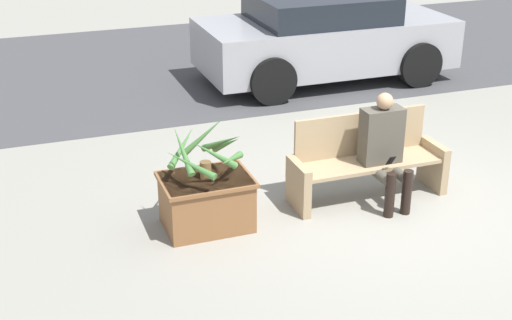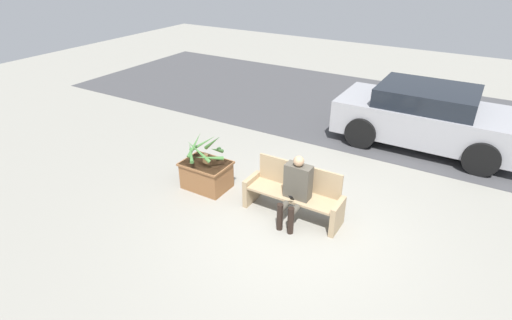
{
  "view_description": "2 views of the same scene",
  "coord_description": "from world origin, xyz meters",
  "px_view_note": "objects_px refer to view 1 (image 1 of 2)",
  "views": [
    {
      "loc": [
        -3.75,
        -5.82,
        3.53
      ],
      "look_at": [
        -1.49,
        0.39,
        0.62
      ],
      "focal_mm": 50.0,
      "sensor_mm": 36.0,
      "label": 1
    },
    {
      "loc": [
        2.2,
        -4.9,
        4.13
      ],
      "look_at": [
        -1.11,
        0.61,
        0.72
      ],
      "focal_mm": 28.0,
      "sensor_mm": 36.0,
      "label": 2
    }
  ],
  "objects_px": {
    "planter_box": "(207,201)",
    "parked_car": "(324,37)",
    "person_seated": "(385,145)",
    "potted_plant": "(206,151)",
    "bench": "(366,160)"
  },
  "relations": [
    {
      "from": "planter_box",
      "to": "potted_plant",
      "type": "height_order",
      "value": "potted_plant"
    },
    {
      "from": "bench",
      "to": "planter_box",
      "type": "height_order",
      "value": "bench"
    },
    {
      "from": "planter_box",
      "to": "parked_car",
      "type": "height_order",
      "value": "parked_car"
    },
    {
      "from": "potted_plant",
      "to": "parked_car",
      "type": "relative_size",
      "value": 0.2
    },
    {
      "from": "planter_box",
      "to": "parked_car",
      "type": "relative_size",
      "value": 0.22
    },
    {
      "from": "person_seated",
      "to": "parked_car",
      "type": "relative_size",
      "value": 0.3
    },
    {
      "from": "person_seated",
      "to": "potted_plant",
      "type": "xyz_separation_m",
      "value": [
        -1.92,
        0.09,
        0.17
      ]
    },
    {
      "from": "person_seated",
      "to": "potted_plant",
      "type": "height_order",
      "value": "person_seated"
    },
    {
      "from": "planter_box",
      "to": "potted_plant",
      "type": "distance_m",
      "value": 0.53
    },
    {
      "from": "person_seated",
      "to": "potted_plant",
      "type": "bearing_deg",
      "value": 177.32
    },
    {
      "from": "planter_box",
      "to": "bench",
      "type": "bearing_deg",
      "value": 2.79
    },
    {
      "from": "bench",
      "to": "person_seated",
      "type": "xyz_separation_m",
      "value": [
        0.1,
        -0.18,
        0.23
      ]
    },
    {
      "from": "bench",
      "to": "potted_plant",
      "type": "relative_size",
      "value": 2.12
    },
    {
      "from": "parked_car",
      "to": "bench",
      "type": "bearing_deg",
      "value": -108.73
    },
    {
      "from": "person_seated",
      "to": "potted_plant",
      "type": "distance_m",
      "value": 1.93
    }
  ]
}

